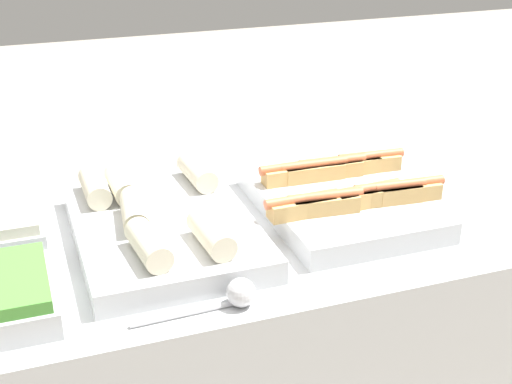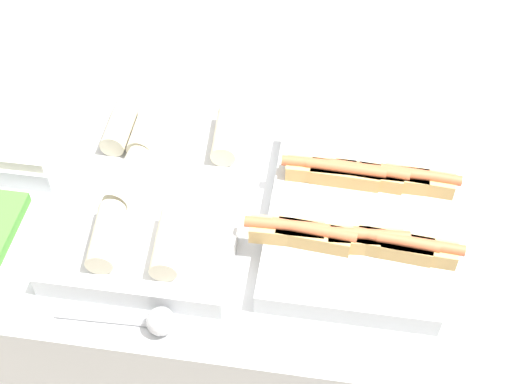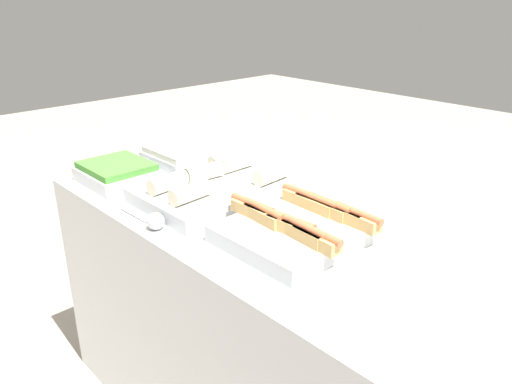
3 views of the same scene
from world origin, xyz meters
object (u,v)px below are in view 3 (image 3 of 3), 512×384
object	(u,v)px
tray_wraps	(216,187)
tray_side_back	(181,156)
tray_side_front	(117,173)
serving_spoon_near	(154,221)
tray_hotdogs	(304,225)

from	to	relation	value
tray_wraps	tray_side_back	xyz separation A→B (m)	(-0.36, 0.11, -0.00)
tray_side_front	tray_wraps	bearing A→B (deg)	25.91
serving_spoon_near	tray_side_back	bearing A→B (deg)	136.74
tray_hotdogs	tray_wraps	world-z (taller)	tray_wraps
tray_side_front	tray_hotdogs	bearing A→B (deg)	12.45
tray_side_back	tray_hotdogs	bearing A→B (deg)	-8.57
tray_hotdogs	tray_side_front	xyz separation A→B (m)	(-0.78, -0.17, -0.00)
tray_wraps	tray_side_back	world-z (taller)	tray_wraps
tray_hotdogs	tray_side_back	world-z (taller)	tray_hotdogs
tray_wraps	tray_side_front	bearing A→B (deg)	-154.09
tray_wraps	tray_hotdogs	bearing A→B (deg)	-0.71
tray_hotdogs	serving_spoon_near	size ratio (longest dim) A/B	2.00
tray_side_front	tray_side_back	xyz separation A→B (m)	(0.00, 0.29, 0.00)
tray_wraps	serving_spoon_near	size ratio (longest dim) A/B	2.21
tray_hotdogs	tray_side_back	size ratio (longest dim) A/B	1.73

